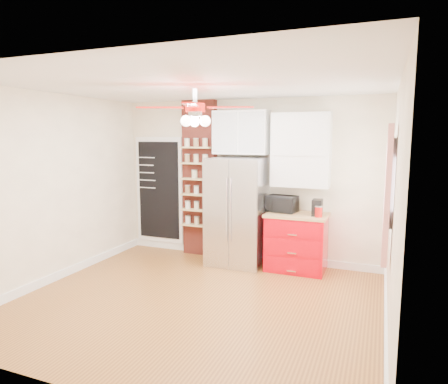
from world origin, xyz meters
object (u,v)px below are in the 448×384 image
at_px(red_cabinet, 296,242).
at_px(canister_left, 319,212).
at_px(coffee_maker, 317,208).
at_px(pantry_jar_oats, 195,174).
at_px(ceiling_fan, 195,108).
at_px(fridge, 237,212).
at_px(toaster_oven, 282,204).

height_order(red_cabinet, canister_left, canister_left).
height_order(coffee_maker, pantry_jar_oats, pantry_jar_oats).
bearing_deg(coffee_maker, red_cabinet, 173.69).
height_order(ceiling_fan, coffee_maker, ceiling_fan).
bearing_deg(fridge, coffee_maker, 0.94).
bearing_deg(ceiling_fan, fridge, 91.76).
bearing_deg(toaster_oven, canister_left, -9.80).
height_order(ceiling_fan, pantry_jar_oats, ceiling_fan).
distance_m(ceiling_fan, pantry_jar_oats, 2.24).
bearing_deg(pantry_jar_oats, ceiling_fan, -63.58).
xyz_separation_m(ceiling_fan, toaster_oven, (0.66, 1.75, -1.40)).
xyz_separation_m(ceiling_fan, canister_left, (1.27, 1.55, -1.45)).
relative_size(canister_left, pantry_jar_oats, 1.16).
xyz_separation_m(red_cabinet, toaster_oven, (-0.26, 0.07, 0.58)).
height_order(toaster_oven, canister_left, toaster_oven).
bearing_deg(coffee_maker, toaster_oven, 169.46).
bearing_deg(red_cabinet, coffee_maker, -5.34).
bearing_deg(ceiling_fan, red_cabinet, 61.29).
bearing_deg(ceiling_fan, pantry_jar_oats, 116.42).
height_order(red_cabinet, coffee_maker, coffee_maker).
xyz_separation_m(red_cabinet, pantry_jar_oats, (-1.82, 0.12, 0.99)).
bearing_deg(toaster_oven, pantry_jar_oats, -173.61).
xyz_separation_m(fridge, toaster_oven, (0.71, 0.12, 0.15)).
relative_size(fridge, canister_left, 11.50).
distance_m(red_cabinet, pantry_jar_oats, 2.07).
bearing_deg(canister_left, coffee_maker, 109.69).
height_order(fridge, coffee_maker, fridge).
distance_m(ceiling_fan, canister_left, 2.47).
bearing_deg(toaster_oven, red_cabinet, -6.08).
bearing_deg(pantry_jar_oats, toaster_oven, -2.05).
relative_size(red_cabinet, pantry_jar_oats, 7.18).
xyz_separation_m(red_cabinet, ceiling_fan, (-0.92, -1.68, 1.97)).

